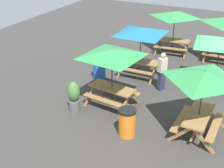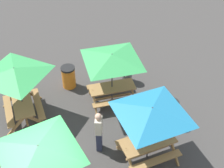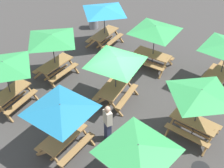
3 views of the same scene
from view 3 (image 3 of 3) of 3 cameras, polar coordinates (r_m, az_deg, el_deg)
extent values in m
plane|color=#3D3A38|center=(13.86, 1.37, -2.91)|extent=(29.60, 29.60, 0.00)
cube|color=olive|center=(15.08, 19.32, 2.06)|extent=(1.82, 0.74, 0.05)
cube|color=olive|center=(15.36, 17.22, 1.94)|extent=(1.81, 0.30, 0.04)
cube|color=olive|center=(15.98, 18.86, 2.79)|extent=(0.08, 0.80, 0.81)
cube|color=olive|center=(14.75, 16.64, 0.00)|extent=(0.08, 0.80, 0.81)
cube|color=olive|center=(14.61, 19.21, -1.07)|extent=(0.08, 0.80, 0.81)
cube|color=olive|center=(15.37, 18.92, 0.50)|extent=(1.56, 0.11, 0.06)
cylinder|color=#2D2D33|center=(14.85, 19.64, 3.33)|extent=(0.04, 0.04, 2.30)
cube|color=olive|center=(15.60, 7.48, 5.44)|extent=(0.77, 1.83, 0.05)
cube|color=olive|center=(15.34, 6.45, 3.61)|extent=(0.33, 1.81, 0.04)
cube|color=olive|center=(16.18, 8.29, 5.46)|extent=(0.33, 1.81, 0.04)
cube|color=olive|center=(15.82, 4.25, 4.59)|extent=(0.80, 0.09, 0.81)
cube|color=olive|center=(16.36, 5.53, 5.77)|extent=(0.80, 0.09, 0.81)
cube|color=olive|center=(15.27, 9.33, 2.75)|extent=(0.80, 0.09, 0.81)
cube|color=olive|center=(15.83, 10.48, 4.03)|extent=(0.80, 0.09, 0.81)
cube|color=olive|center=(15.89, 7.33, 3.87)|extent=(0.14, 1.56, 0.06)
cylinder|color=#2D2D33|center=(15.38, 7.60, 6.72)|extent=(0.04, 0.04, 2.30)
pyramid|color=green|center=(14.88, 7.93, 10.03)|extent=(2.83, 2.83, 0.28)
cube|color=olive|center=(11.09, 5.41, -14.22)|extent=(0.16, 0.80, 0.81)
pyramid|color=green|center=(9.17, 4.77, -11.54)|extent=(2.80, 2.80, 0.28)
cube|color=olive|center=(13.80, -18.10, -1.42)|extent=(1.86, 0.86, 0.05)
cube|color=olive|center=(14.33, -19.41, -1.58)|extent=(1.82, 0.42, 0.04)
cube|color=olive|center=(13.64, -16.25, -3.12)|extent=(1.82, 0.42, 0.04)
cube|color=olive|center=(14.63, -16.70, -0.38)|extent=(0.13, 0.80, 0.81)
cube|color=olive|center=(14.18, -14.60, -1.32)|extent=(0.13, 0.80, 0.81)
cube|color=olive|center=(13.45, -19.01, -4.97)|extent=(0.13, 0.80, 0.81)
cube|color=olive|center=(14.12, -17.69, -3.04)|extent=(1.56, 0.21, 0.06)
cylinder|color=#2D2D33|center=(13.55, -18.43, -0.08)|extent=(0.04, 0.04, 2.30)
pyramid|color=green|center=(12.98, -19.31, 3.40)|extent=(2.17, 2.17, 0.28)
cube|color=olive|center=(11.45, -8.72, -9.48)|extent=(1.80, 0.71, 0.05)
cube|color=olive|center=(11.95, -10.55, -9.22)|extent=(1.80, 0.27, 0.04)
cube|color=olive|center=(11.41, -6.49, -11.69)|extent=(1.80, 0.27, 0.04)
cube|color=olive|center=(12.27, -7.37, -7.72)|extent=(0.07, 0.80, 0.81)
cube|color=olive|center=(11.92, -4.69, -9.22)|extent=(0.07, 0.80, 0.81)
cube|color=olive|center=(11.59, -12.54, -12.15)|extent=(0.07, 0.80, 0.81)
cube|color=olive|center=(11.22, -9.86, -13.94)|extent=(0.07, 0.80, 0.81)
cube|color=olive|center=(11.84, -8.47, -11.17)|extent=(1.56, 0.08, 0.06)
cylinder|color=#2D2D33|center=(11.15, -8.92, -8.07)|extent=(0.04, 0.04, 2.30)
pyramid|color=teal|center=(10.45, -9.45, -4.25)|extent=(2.83, 2.83, 0.28)
cube|color=olive|center=(15.05, -10.37, 3.75)|extent=(1.81, 0.73, 0.05)
cube|color=olive|center=(15.56, -11.69, 3.54)|extent=(1.80, 0.29, 0.04)
cube|color=olive|center=(14.88, -8.75, 2.13)|extent=(1.80, 0.29, 0.04)
cube|color=olive|center=(15.92, -9.19, 4.40)|extent=(0.07, 0.80, 0.81)
cube|color=olive|center=(15.48, -7.24, 3.52)|extent=(0.07, 0.80, 0.81)
cube|color=olive|center=(15.09, -13.27, 1.67)|extent=(0.07, 0.80, 0.81)
cube|color=olive|center=(14.63, -11.34, 0.66)|extent=(0.07, 0.80, 0.81)
cube|color=olive|center=(15.35, -10.16, 2.15)|extent=(1.56, 0.09, 0.06)
cylinder|color=#2D2D33|center=(14.83, -10.55, 5.05)|extent=(0.04, 0.04, 2.30)
pyramid|color=green|center=(14.31, -11.02, 8.42)|extent=(2.03, 2.03, 0.28)
cube|color=olive|center=(17.26, -1.37, 9.26)|extent=(1.83, 0.78, 0.05)
cube|color=olive|center=(17.68, -2.85, 8.91)|extent=(1.81, 0.34, 0.04)
cube|color=olive|center=(17.14, 0.18, 7.93)|extent=(1.81, 0.34, 0.04)
cube|color=olive|center=(18.18, -0.92, 9.56)|extent=(0.09, 0.80, 0.81)
cube|color=olive|center=(17.83, 1.05, 8.94)|extent=(0.09, 0.80, 0.81)
cube|color=olive|center=(17.09, -3.86, 7.42)|extent=(0.09, 0.80, 0.81)
cube|color=olive|center=(16.72, -1.83, 6.72)|extent=(0.09, 0.80, 0.81)
cube|color=olive|center=(17.52, -1.35, 7.78)|extent=(1.56, 0.14, 0.06)
cylinder|color=#2D2D33|center=(17.06, -1.39, 10.46)|extent=(0.04, 0.04, 2.30)
pyramid|color=#268CC6|center=(16.61, -1.45, 13.54)|extent=(2.09, 2.09, 0.28)
cube|color=olive|center=(12.26, 14.89, -6.60)|extent=(0.75, 1.82, 0.05)
cube|color=olive|center=(12.09, 13.55, -9.09)|extent=(0.31, 1.81, 0.04)
cube|color=olive|center=(12.84, 15.73, -6.10)|extent=(0.31, 1.81, 0.04)
cube|color=olive|center=(12.45, 10.67, -7.32)|extent=(0.80, 0.08, 0.81)
cube|color=olive|center=(12.94, 12.23, -5.43)|extent=(0.80, 0.08, 0.81)
cube|color=olive|center=(12.13, 17.20, -10.32)|extent=(0.80, 0.08, 0.81)
cube|color=olive|center=(12.63, 18.52, -8.25)|extent=(0.80, 0.08, 0.81)
cube|color=olive|center=(12.62, 14.51, -8.28)|extent=(0.11, 1.56, 0.06)
cylinder|color=#2D2D33|center=(11.98, 15.21, -5.21)|extent=(0.04, 0.04, 2.30)
pyramid|color=green|center=(11.33, 16.04, -1.51)|extent=(2.05, 2.05, 0.28)
cube|color=olive|center=(13.37, 0.67, -0.58)|extent=(1.88, 0.94, 0.05)
cube|color=olive|center=(13.76, -1.38, -0.84)|extent=(1.82, 0.50, 0.04)
cube|color=olive|center=(13.37, 2.75, -2.24)|extent=(1.82, 0.50, 0.04)
cube|color=olive|center=(14.27, 0.80, 0.45)|extent=(0.17, 0.80, 0.81)
cube|color=olive|center=(14.03, 3.45, -0.41)|extent=(0.17, 0.80, 0.81)
cube|color=olive|center=(13.22, -2.31, -3.24)|extent=(0.17, 0.80, 0.81)
cube|color=olive|center=(12.96, 0.50, -4.25)|extent=(0.17, 0.80, 0.81)
cube|color=olive|center=(13.70, 0.65, -2.27)|extent=(1.56, 0.28, 0.06)
cylinder|color=#2D2D33|center=(13.11, 0.68, 0.81)|extent=(0.04, 0.04, 2.30)
pyramid|color=green|center=(12.52, 0.72, 4.47)|extent=(2.80, 2.80, 0.28)
cylinder|color=gray|center=(19.22, -3.41, 11.46)|extent=(0.56, 0.56, 0.90)
cylinder|color=black|center=(19.01, -3.47, 12.78)|extent=(0.59, 0.59, 0.08)
cube|color=#2D334C|center=(11.93, -0.78, -8.60)|extent=(0.29, 0.33, 0.85)
cube|color=beige|center=(11.41, -0.81, -6.13)|extent=(0.36, 0.42, 0.60)
sphere|color=tan|center=(11.13, -0.83, -4.62)|extent=(0.22, 0.22, 0.22)
camera|label=1|loc=(12.26, 65.42, 1.11)|focal=50.00mm
camera|label=2|loc=(14.34, -20.68, 34.40)|focal=50.00mm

